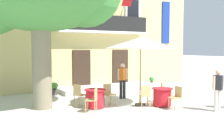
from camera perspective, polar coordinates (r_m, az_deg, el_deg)
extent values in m
plane|color=beige|center=(12.04, 6.12, -6.95)|extent=(120.00, 120.00, 0.00)
cube|color=#DBC67F|center=(18.26, -5.09, 8.81)|extent=(13.00, 4.00, 7.50)
cube|color=#332319|center=(15.88, -6.37, 0.04)|extent=(1.10, 0.08, 2.30)
cube|color=#332319|center=(17.04, 1.74, 0.37)|extent=(1.10, 0.08, 2.30)
cube|color=silver|center=(15.66, -9.60, 12.78)|extent=(1.10, 0.08, 1.90)
cube|color=black|center=(15.63, -9.56, 12.79)|extent=(0.84, 0.04, 1.60)
cube|color=silver|center=(16.51, -2.20, 12.41)|extent=(1.10, 0.08, 1.90)
cube|color=black|center=(16.49, -2.15, 12.42)|extent=(0.84, 0.04, 1.60)
cube|color=silver|center=(17.60, 4.36, 11.92)|extent=(1.10, 0.08, 1.90)
cube|color=black|center=(17.57, 4.42, 11.93)|extent=(0.84, 0.04, 1.60)
cube|color=silver|center=(16.13, -1.73, 7.92)|extent=(5.60, 0.65, 0.12)
cube|color=black|center=(15.91, -1.24, 9.81)|extent=(5.60, 0.06, 0.90)
cylinder|color=#B2B2B7|center=(15.61, -5.47, 13.22)|extent=(0.04, 0.95, 1.33)
cylinder|color=#B2B2B7|center=(16.70, 2.30, 12.67)|extent=(0.04, 0.95, 1.33)
cube|color=red|center=(16.37, 3.14, 13.89)|extent=(0.60, 0.29, 0.38)
cylinder|color=slate|center=(15.26, -9.58, 8.86)|extent=(0.36, 0.36, 0.31)
ellipsoid|color=#38843D|center=(15.29, -9.59, 10.08)|extent=(0.47, 0.47, 0.34)
cylinder|color=slate|center=(16.17, -1.77, 8.71)|extent=(0.31, 0.31, 0.33)
ellipsoid|color=#38843D|center=(16.20, -1.77, 10.02)|extent=(0.41, 0.41, 0.42)
cylinder|color=#995638|center=(17.33, 5.09, 8.25)|extent=(0.34, 0.34, 0.23)
ellipsoid|color=#4C8E38|center=(17.35, 5.10, 9.26)|extent=(0.44, 0.44, 0.39)
cube|color=navy|center=(19.11, 11.22, 9.68)|extent=(0.60, 0.06, 2.80)
cube|color=silver|center=(15.73, -0.67, -3.74)|extent=(5.86, 1.88, 0.25)
cylinder|color=#7F755B|center=(11.11, -14.44, 0.34)|extent=(0.76, 0.76, 3.22)
cylinder|color=red|center=(11.54, 10.45, -5.64)|extent=(0.74, 0.74, 0.68)
cylinder|color=red|center=(11.48, 10.48, -3.83)|extent=(0.86, 0.86, 0.04)
cylinder|color=#2D2823|center=(11.61, 10.43, -7.37)|extent=(0.44, 0.44, 0.03)
cylinder|color=tan|center=(12.40, 12.30, -5.64)|extent=(0.04, 0.04, 0.45)
cylinder|color=tan|center=(12.08, 11.93, -5.91)|extent=(0.04, 0.04, 0.45)
cylinder|color=tan|center=(12.48, 10.77, -5.55)|extent=(0.04, 0.04, 0.45)
cylinder|color=tan|center=(12.16, 10.37, -5.81)|extent=(0.04, 0.04, 0.45)
cube|color=tan|center=(12.24, 11.36, -4.60)|extent=(0.56, 0.56, 0.04)
cube|color=tan|center=(12.25, 10.56, -3.49)|extent=(0.33, 0.26, 0.42)
cylinder|color=tan|center=(11.46, 5.79, -6.40)|extent=(0.04, 0.04, 0.45)
cylinder|color=tan|center=(11.55, 7.43, -6.33)|extent=(0.04, 0.04, 0.45)
cylinder|color=tan|center=(11.13, 6.24, -6.73)|extent=(0.04, 0.04, 0.45)
cylinder|color=tan|center=(11.23, 7.92, -6.65)|extent=(0.04, 0.04, 0.45)
cube|color=tan|center=(11.29, 6.86, -5.31)|extent=(0.51, 0.51, 0.04)
cube|color=tan|center=(11.09, 7.12, -4.29)|extent=(0.37, 0.17, 0.42)
cylinder|color=tan|center=(10.78, 12.98, -7.19)|extent=(0.04, 0.04, 0.45)
cylinder|color=tan|center=(11.03, 11.76, -6.91)|extent=(0.04, 0.04, 0.45)
cylinder|color=tan|center=(11.02, 14.27, -6.97)|extent=(0.04, 0.04, 0.45)
cylinder|color=tan|center=(11.26, 13.05, -6.70)|extent=(0.04, 0.04, 0.45)
cube|color=tan|center=(10.97, 13.04, -5.69)|extent=(0.41, 0.41, 0.04)
cube|color=tan|center=(11.06, 13.74, -4.41)|extent=(0.05, 0.38, 0.42)
cylinder|color=red|center=(11.03, -3.57, -6.05)|extent=(0.74, 0.74, 0.68)
cylinder|color=red|center=(10.97, -3.58, -4.15)|extent=(0.86, 0.86, 0.04)
cylinder|color=#2D2823|center=(11.10, -3.56, -7.85)|extent=(0.44, 0.44, 0.03)
cylinder|color=tan|center=(11.71, -6.89, -6.17)|extent=(0.04, 0.04, 0.45)
cylinder|color=tan|center=(11.52, -5.53, -6.34)|extent=(0.04, 0.04, 0.45)
cylinder|color=tan|center=(11.45, -7.92, -6.43)|extent=(0.04, 0.04, 0.45)
cylinder|color=tan|center=(11.25, -6.54, -6.62)|extent=(0.04, 0.04, 0.45)
cube|color=tan|center=(11.44, -6.73, -5.18)|extent=(0.55, 0.55, 0.04)
cube|color=tan|center=(11.26, -7.29, -4.16)|extent=(0.23, 0.35, 0.42)
cylinder|color=tan|center=(10.21, -5.53, -7.76)|extent=(0.04, 0.04, 0.45)
cylinder|color=tan|center=(10.54, -5.10, -7.37)|extent=(0.04, 0.04, 0.45)
cylinder|color=tan|center=(10.14, -3.64, -7.83)|extent=(0.04, 0.04, 0.45)
cylinder|color=tan|center=(10.47, -3.27, -7.44)|extent=(0.04, 0.04, 0.45)
cube|color=tan|center=(10.29, -4.39, -6.27)|extent=(0.56, 0.56, 0.04)
cube|color=tan|center=(10.21, -3.41, -5.03)|extent=(0.26, 0.33, 0.42)
cylinder|color=tan|center=(11.46, 0.74, -6.38)|extent=(0.04, 0.04, 0.45)
cylinder|color=tan|center=(11.25, -0.62, -6.58)|extent=(0.04, 0.04, 0.45)
cylinder|color=tan|center=(11.72, -0.30, -6.13)|extent=(0.04, 0.04, 0.45)
cylinder|color=tan|center=(11.52, -1.65, -6.32)|extent=(0.04, 0.04, 0.45)
cube|color=tan|center=(11.44, -0.46, -5.14)|extent=(0.46, 0.46, 0.04)
cube|color=tan|center=(11.55, -1.00, -3.90)|extent=(0.38, 0.10, 0.42)
cylinder|color=#997A56|center=(11.39, 5.93, -1.13)|extent=(0.06, 0.06, 2.55)
cylinder|color=#333333|center=(11.58, 5.88, -7.22)|extent=(0.44, 0.44, 0.08)
cone|color=white|center=(11.34, 5.99, 5.68)|extent=(2.90, 2.90, 0.45)
cylinder|color=#47423D|center=(14.32, -12.03, -4.52)|extent=(0.34, 0.34, 0.32)
ellipsoid|color=#4C8E38|center=(14.27, -12.05, -3.23)|extent=(0.44, 0.44, 0.33)
cylinder|color=slate|center=(17.72, 8.30, -2.82)|extent=(0.24, 0.24, 0.26)
ellipsoid|color=#38843D|center=(17.68, 8.31, -1.89)|extent=(0.32, 0.32, 0.32)
cylinder|color=silver|center=(11.12, 20.88, -6.04)|extent=(0.14, 0.14, 0.82)
cylinder|color=silver|center=(11.25, 21.48, -5.93)|extent=(0.14, 0.14, 0.82)
cube|color=#2D2D33|center=(11.08, 21.28, -2.46)|extent=(0.34, 0.40, 0.56)
sphere|color=beige|center=(11.04, 21.34, -0.40)|extent=(0.22, 0.22, 0.22)
cylinder|color=beige|center=(10.92, 20.54, -2.54)|extent=(0.09, 0.09, 0.52)
cylinder|color=beige|center=(11.25, 22.00, -2.38)|extent=(0.09, 0.09, 0.52)
cylinder|color=#232328|center=(12.98, 1.89, -4.09)|extent=(0.14, 0.14, 0.89)
cylinder|color=#232328|center=(13.07, 2.57, -4.03)|extent=(0.14, 0.14, 0.89)
cube|color=orange|center=(12.94, 2.24, -0.88)|extent=(0.40, 0.35, 0.56)
sphere|color=beige|center=(12.90, 2.24, 0.89)|extent=(0.22, 0.22, 0.22)
cylinder|color=beige|center=(12.83, 1.39, -0.92)|extent=(0.09, 0.09, 0.52)
cylinder|color=beige|center=(13.05, 3.06, -0.83)|extent=(0.09, 0.09, 0.52)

